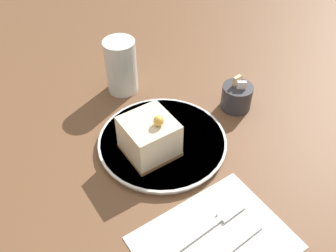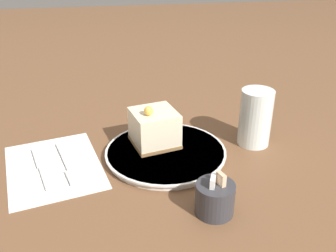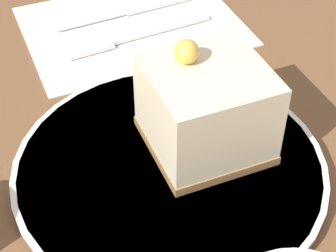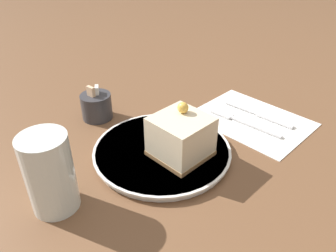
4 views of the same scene
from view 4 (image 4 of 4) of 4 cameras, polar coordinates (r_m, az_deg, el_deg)
The scene contains 8 objects.
ground_plane at distance 0.63m, azimuth -0.67°, elevation -5.35°, with size 4.00×4.00×0.00m, color brown.
plate at distance 0.63m, azimuth -1.07°, elevation -4.39°, with size 0.26×0.26×0.01m.
cake_slice at distance 0.59m, azimuth 2.25°, elevation -1.87°, with size 0.11×0.11×0.10m.
napkin at distance 0.77m, azimuth 14.31°, elevation 1.12°, with size 0.23×0.28×0.00m.
fork at distance 0.75m, azimuth 12.22°, elevation 1.05°, with size 0.06×0.17×0.00m.
knife at distance 0.78m, azimuth 16.40°, elevation 1.62°, with size 0.06×0.17×0.00m.
sugar_bowl at distance 0.76m, azimuth -12.34°, elevation 3.42°, with size 0.07×0.07×0.08m.
drinking_glass at distance 0.53m, azimuth -19.90°, elevation -7.76°, with size 0.07×0.07×0.13m.
Camera 4 is at (-0.26, -0.43, 0.39)m, focal length 35.00 mm.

